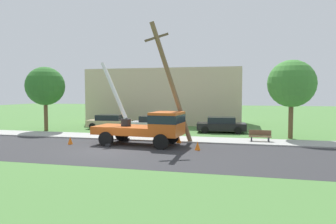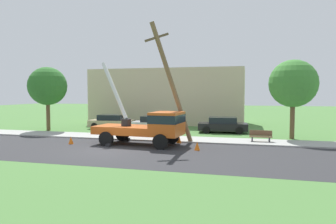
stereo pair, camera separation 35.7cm
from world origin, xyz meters
The scene contains 15 objects.
ground_plane centered at (0.00, 12.00, 0.00)m, with size 120.00×120.00×0.00m, color #477538.
road_asphalt centered at (0.00, 0.00, 0.00)m, with size 80.00×8.28×0.01m, color #2B2B2D.
sidewalk_strip centered at (0.00, 5.52, 0.05)m, with size 80.00×2.76×0.10m, color #9E9E99.
utility_truck centered at (1.92, 2.48, 1.41)m, with size 6.74×3.27×5.98m.
leaning_utility_pole centered at (3.22, 3.51, 4.38)m, with size 3.06×2.51×8.57m.
traffic_cone_ahead centered at (5.41, 1.48, 0.28)m, with size 0.36×0.36×0.56m, color orange.
traffic_cone_behind centered at (-3.68, 1.60, 0.28)m, with size 0.36×0.36×0.56m, color orange.
traffic_cone_curbside centered at (3.69, 3.94, 0.28)m, with size 0.36×0.36×0.56m, color orange.
parked_sedan_tan centered at (-4.94, 11.05, 0.71)m, with size 4.52×2.24×1.42m.
parked_sedan_silver centered at (-0.08, 10.36, 0.71)m, with size 4.40×2.02×1.42m.
parked_sedan_black centered at (6.28, 10.67, 0.71)m, with size 4.54×2.27×1.42m.
park_bench centered at (9.43, 5.58, 0.46)m, with size 1.60×0.45×0.90m.
roadside_tree_near centered at (11.90, 8.21, 4.35)m, with size 3.73×3.73×6.24m.
roadside_tree_far centered at (-10.17, 8.11, 4.26)m, with size 3.65×3.65×6.11m.
lowrise_building_backdrop centered at (-0.93, 18.32, 3.20)m, with size 18.00×6.00×6.40m, color #C6B293.
Camera 2 is at (8.51, -17.85, 3.67)m, focal length 33.16 mm.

